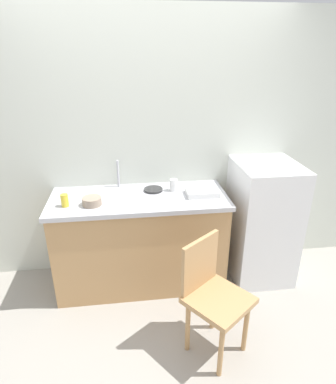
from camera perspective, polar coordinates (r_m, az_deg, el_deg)
The scene contains 12 objects.
ground_plane at distance 2.88m, azimuth -1.28°, elevation -22.84°, with size 8.00×8.00×0.00m, color #9E998E.
back_wall at distance 3.10m, azimuth -3.49°, elevation 7.34°, with size 4.80×0.10×2.43m, color silver.
cabinet_base at distance 3.10m, azimuth -4.76°, elevation -8.71°, with size 1.51×0.60×0.86m, color tan.
countertop at distance 2.89m, azimuth -5.06°, elevation -1.13°, with size 1.55×0.64×0.04m, color #B7B7BC.
faucet at distance 3.06m, azimuth -8.67°, elevation 3.19°, with size 0.02×0.02×0.26m, color #B7B7BC.
refrigerator at distance 3.26m, azimuth 16.00°, elevation -4.93°, with size 0.55×0.62×1.15m, color white.
chair at distance 2.45m, azimuth 7.70°, elevation -17.00°, with size 0.56×0.56×0.89m.
dish_tray at distance 2.91m, azimuth 5.95°, elevation -0.01°, with size 0.28×0.20×0.05m, color white.
terracotta_bowl at distance 2.77m, azimuth -13.10°, elevation -1.57°, with size 0.16×0.16×0.07m, color gray.
hotplate at distance 2.98m, azimuth -2.57°, elevation 0.42°, with size 0.17×0.17×0.02m, color #2D2D2D.
cup_white at distance 2.96m, azimuth 0.99°, elevation 1.22°, with size 0.07×0.07×0.11m, color white.
cup_yellow at distance 2.80m, azimuth -17.54°, elevation -1.40°, with size 0.06×0.06×0.11m, color yellow.
Camera 1 is at (-0.19, -1.97, 2.09)m, focal length 30.64 mm.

